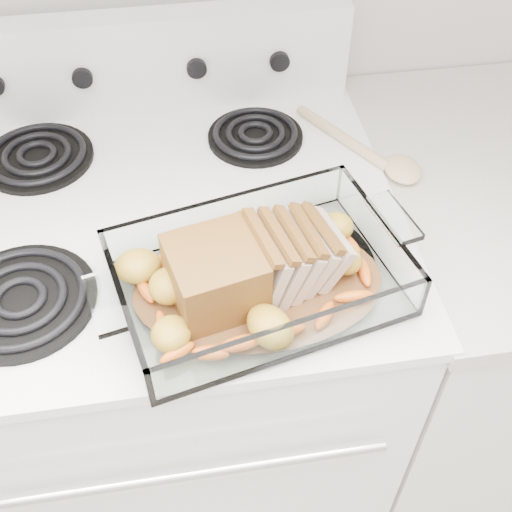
{
  "coord_description": "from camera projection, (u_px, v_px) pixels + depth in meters",
  "views": [
    {
      "loc": [
        0.05,
        0.89,
        1.64
      ],
      "look_at": [
        0.14,
        1.48,
        0.99
      ],
      "focal_mm": 45.0,
      "sensor_mm": 36.0,
      "label": 1
    }
  ],
  "objects": [
    {
      "name": "electric_range",
      "position": [
        179.0,
        366.0,
        1.35
      ],
      "size": [
        0.78,
        0.7,
        1.12
      ],
      "color": "white",
      "rests_on": "ground"
    },
    {
      "name": "baking_dish",
      "position": [
        258.0,
        280.0,
        0.88
      ],
      "size": [
        0.38,
        0.25,
        0.07
      ],
      "rotation": [
        0.0,
        0.0,
        0.22
      ],
      "color": "white",
      "rests_on": "electric_range"
    },
    {
      "name": "pork_roast",
      "position": [
        241.0,
        266.0,
        0.86
      ],
      "size": [
        0.24,
        0.12,
        0.09
      ],
      "rotation": [
        0.0,
        0.0,
        0.4
      ],
      "color": "brown",
      "rests_on": "baking_dish"
    },
    {
      "name": "roast_vegetables",
      "position": [
        252.0,
        259.0,
        0.9
      ],
      "size": [
        0.33,
        0.18,
        0.04
      ],
      "rotation": [
        0.0,
        0.0,
        -0.17
      ],
      "color": "#DB5110",
      "rests_on": "baking_dish"
    },
    {
      "name": "wooden_spoon",
      "position": [
        375.0,
        155.0,
        1.1
      ],
      "size": [
        0.17,
        0.24,
        0.02
      ],
      "rotation": [
        0.0,
        0.0,
        0.54
      ],
      "color": "beige",
      "rests_on": "electric_range"
    },
    {
      "name": "counter_right",
      "position": [
        476.0,
        331.0,
        1.44
      ],
      "size": [
        0.58,
        0.68,
        0.93
      ],
      "color": "white",
      "rests_on": "ground"
    }
  ]
}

